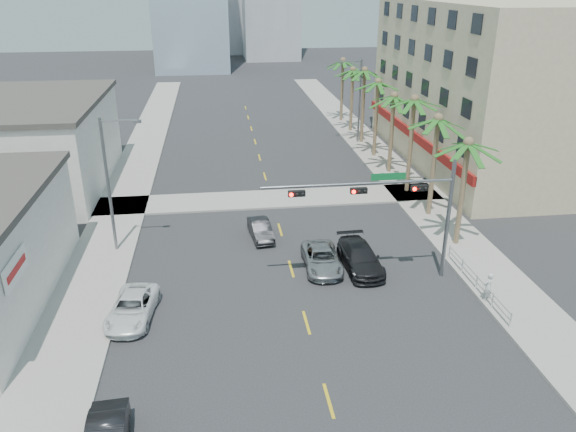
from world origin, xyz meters
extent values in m
plane|color=#262628|center=(0.00, 0.00, 0.00)|extent=(260.00, 260.00, 0.00)
cube|color=gray|center=(12.00, 20.00, 0.07)|extent=(4.00, 120.00, 0.15)
cube|color=gray|center=(-12.00, 20.00, 0.07)|extent=(4.00, 120.00, 0.15)
cube|color=gray|center=(0.00, 22.00, 0.07)|extent=(80.00, 4.00, 0.15)
cube|color=tan|center=(22.00, 30.00, 7.50)|extent=(15.00, 28.00, 15.00)
cube|color=maroon|center=(14.40, 30.00, 3.00)|extent=(0.30, 28.00, 0.80)
cube|color=beige|center=(-19.50, 28.00, 3.60)|extent=(11.00, 18.00, 7.20)
cylinder|color=slate|center=(9.00, 8.00, 3.60)|extent=(0.24, 0.24, 7.20)
cylinder|color=slate|center=(3.50, 8.00, 6.20)|extent=(11.00, 0.16, 0.16)
cube|color=#0C662D|center=(5.20, 8.00, 6.55)|extent=(2.00, 0.05, 0.40)
cube|color=black|center=(7.00, 7.85, 5.85)|extent=(0.95, 0.28, 0.32)
sphere|color=#FF0C05|center=(6.68, 7.69, 5.85)|extent=(0.22, 0.22, 0.22)
cube|color=black|center=(3.50, 7.85, 5.85)|extent=(0.95, 0.28, 0.32)
sphere|color=#FF0C05|center=(3.18, 7.69, 5.85)|extent=(0.22, 0.22, 0.22)
cube|color=black|center=(0.00, 7.85, 5.85)|extent=(0.95, 0.28, 0.32)
sphere|color=#FF0C05|center=(-0.32, 7.69, 5.85)|extent=(0.22, 0.22, 0.22)
cylinder|color=brown|center=(11.60, 12.00, 3.60)|extent=(0.36, 0.36, 7.20)
cylinder|color=brown|center=(11.60, 17.20, 3.78)|extent=(0.36, 0.36, 7.56)
cylinder|color=brown|center=(11.60, 22.40, 3.96)|extent=(0.36, 0.36, 7.92)
cylinder|color=brown|center=(11.60, 27.60, 3.60)|extent=(0.36, 0.36, 7.20)
cylinder|color=brown|center=(11.60, 32.80, 3.78)|extent=(0.36, 0.36, 7.56)
cylinder|color=brown|center=(11.60, 38.00, 3.96)|extent=(0.36, 0.36, 7.92)
cylinder|color=brown|center=(11.60, 43.20, 3.60)|extent=(0.36, 0.36, 7.20)
cylinder|color=brown|center=(11.60, 48.40, 3.78)|extent=(0.36, 0.36, 7.56)
cylinder|color=slate|center=(-11.20, 14.00, 4.50)|extent=(0.20, 0.20, 9.00)
cylinder|color=slate|center=(-10.10, 14.00, 8.80)|extent=(2.20, 0.12, 0.12)
cube|color=slate|center=(-9.00, 14.00, 8.70)|extent=(0.50, 0.25, 0.18)
cylinder|color=slate|center=(11.20, 38.00, 4.50)|extent=(0.20, 0.20, 9.00)
cylinder|color=slate|center=(10.10, 38.00, 8.80)|extent=(2.20, 0.12, 0.12)
cube|color=slate|center=(9.00, 38.00, 8.70)|extent=(0.50, 0.25, 0.18)
cylinder|color=silver|center=(10.30, 6.00, 0.55)|extent=(0.08, 8.00, 0.08)
cylinder|color=silver|center=(10.30, 6.00, 0.90)|extent=(0.08, 8.00, 0.08)
cylinder|color=silver|center=(10.30, 2.00, 0.50)|extent=(0.08, 0.08, 1.00)
cylinder|color=silver|center=(10.30, 4.00, 0.50)|extent=(0.08, 0.08, 1.00)
cylinder|color=silver|center=(10.30, 6.00, 0.50)|extent=(0.08, 0.08, 1.00)
cylinder|color=silver|center=(10.30, 8.00, 0.50)|extent=(0.08, 0.08, 1.00)
cylinder|color=silver|center=(10.30, 10.00, 0.50)|extent=(0.08, 0.08, 1.00)
imported|color=white|center=(-9.11, 5.59, 0.66)|extent=(2.74, 4.95, 1.31)
imported|color=black|center=(-1.50, 14.84, 0.62)|extent=(1.74, 3.90, 1.24)
imported|color=#A2A3A6|center=(1.91, 9.86, 0.66)|extent=(2.31, 4.80, 1.32)
imported|color=black|center=(4.28, 9.56, 0.75)|extent=(2.31, 5.25, 1.50)
imported|color=silver|center=(10.30, 4.69, 1.00)|extent=(0.74, 0.64, 1.70)
camera|label=1|loc=(-4.20, -20.73, 16.74)|focal=35.00mm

